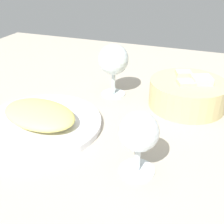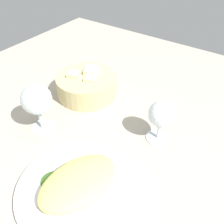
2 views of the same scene
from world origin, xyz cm
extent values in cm
cube|color=#AAA08F|center=(0.00, 0.00, -1.00)|extent=(140.00, 140.00, 2.00)
cylinder|color=white|center=(-10.88, -0.12, 0.70)|extent=(26.54, 26.54, 1.40)
ellipsoid|color=#E3D571|center=(-10.88, -0.12, 3.21)|extent=(19.88, 14.96, 3.62)
cone|color=#497D29|center=(-13.04, 5.85, 2.10)|extent=(4.85, 4.85, 1.41)
cylinder|color=tan|center=(17.54, 21.24, 3.28)|extent=(18.50, 18.50, 6.56)
cube|color=beige|center=(20.33, 21.22, 5.97)|extent=(5.61, 5.38, 4.40)
cube|color=beige|center=(15.69, 24.50, 5.86)|extent=(4.65, 4.43, 3.73)
cube|color=beige|center=(17.03, 19.10, 5.55)|extent=(4.90, 4.72, 3.80)
cylinder|color=silver|center=(12.88, -6.44, 0.30)|extent=(6.22, 6.22, 0.60)
cylinder|color=silver|center=(12.88, -6.44, 2.73)|extent=(1.00, 1.00, 4.25)
sphere|color=silver|center=(12.88, -6.44, 8.17)|extent=(6.64, 6.64, 6.64)
cylinder|color=silver|center=(-1.70, 20.97, 0.30)|extent=(6.31, 6.31, 0.60)
cylinder|color=silver|center=(-1.70, 20.97, 3.25)|extent=(1.00, 1.00, 5.30)
sphere|color=silver|center=(-1.70, 20.97, 9.80)|extent=(7.81, 7.81, 7.81)
camera|label=1|loc=(21.99, -42.94, 32.78)|focal=44.68mm
camera|label=2|loc=(-32.01, -23.31, 47.19)|focal=40.42mm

